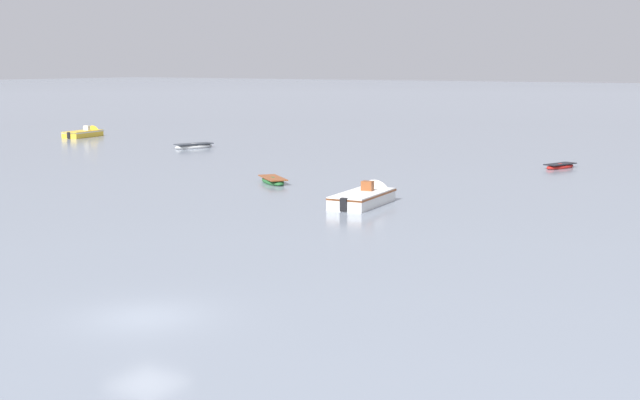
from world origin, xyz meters
The scene contains 6 objects.
ground_plane centered at (0.00, 0.00, 0.00)m, with size 800.00×800.00×0.00m, color gray.
rowboat_moored_0 centered at (-1.98, 52.29, 0.15)m, with size 2.19×3.75×0.56m.
rowboat_moored_2 centered at (-17.09, 31.00, 0.17)m, with size 3.96×3.51×0.63m.
motorboat_moored_1 centered at (-6.29, 26.70, 0.31)m, with size 3.13×6.91×2.29m.
motorboat_moored_2 centered at (-61.50, 52.85, 0.29)m, with size 3.27×6.55×2.15m.
rowboat_moored_3 centered at (-40.53, 48.70, 0.19)m, with size 2.86×4.72×0.70m.
Camera 1 is at (21.61, -21.68, 8.93)m, focal length 49.00 mm.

